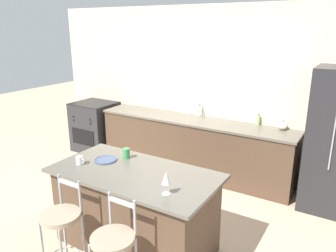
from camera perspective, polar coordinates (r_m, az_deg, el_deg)
ground_plane at (r=5.35m, az=2.48°, el=-9.30°), size 18.00×18.00×0.00m
wall_back at (r=5.50m, az=6.09°, el=6.20°), size 6.00×0.07×2.70m
back_counter at (r=5.47m, az=4.40°, el=-3.46°), size 3.32×0.65×0.93m
sink_faucet at (r=5.45m, az=5.47°, el=3.07°), size 0.02×0.13×0.22m
kitchen_island at (r=3.71m, az=-5.70°, el=-14.17°), size 1.79×0.93×0.90m
oven_range at (r=6.61m, az=-12.50°, el=-0.06°), size 0.77×0.71×0.96m
bar_stool_near at (r=3.42m, az=-17.97°, el=-16.10°), size 0.38×0.38×0.99m
bar_stool_far at (r=3.02m, az=-9.41°, el=-20.38°), size 0.38×0.38×0.99m
dinner_plate at (r=3.82m, az=-10.79°, el=-5.78°), size 0.26×0.26×0.02m
wine_glass at (r=2.98m, az=-0.34°, el=-9.13°), size 0.08×0.08×0.22m
coffee_mug at (r=3.77m, az=-15.12°, el=-5.78°), size 0.11×0.08×0.09m
tumbler_cup at (r=3.83m, az=-7.28°, el=-4.75°), size 0.08×0.08×0.12m
pumpkin_decoration at (r=5.04m, az=19.33°, el=0.03°), size 0.15×0.15×0.14m
soap_bottle at (r=5.16m, az=15.49°, el=0.97°), size 0.04×0.04×0.17m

